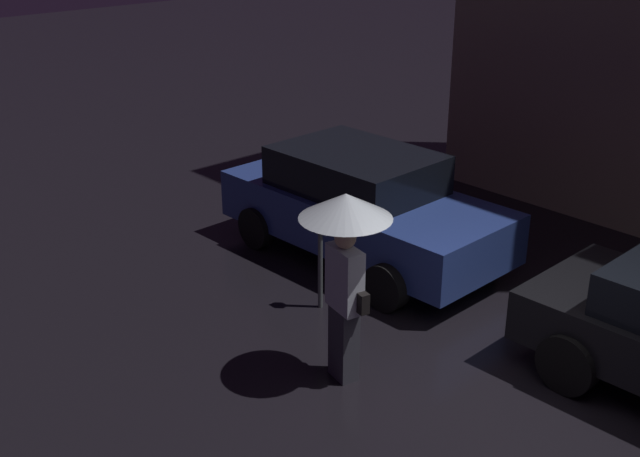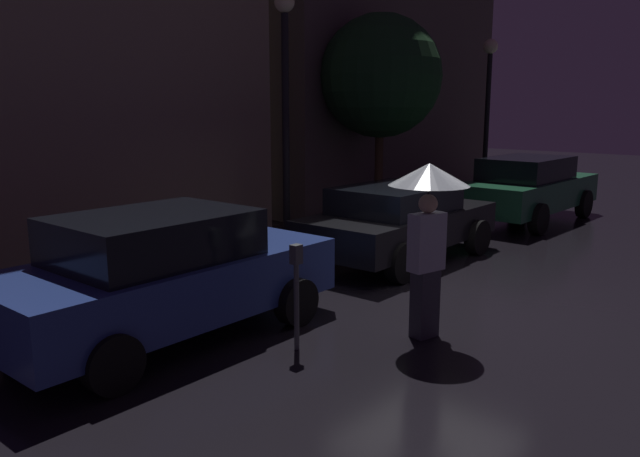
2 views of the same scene
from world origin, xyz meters
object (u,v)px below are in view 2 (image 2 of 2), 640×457
(parked_car_black, at_px, (399,220))
(street_lamp_near, at_px, (285,84))
(parked_car_blue, at_px, (164,273))
(pedestrian_with_umbrella, at_px, (428,208))
(parking_meter, at_px, (296,285))
(parked_car_green, at_px, (528,188))
(street_lamp_far, at_px, (488,92))

(parked_car_black, height_order, street_lamp_near, street_lamp_near)
(parked_car_blue, height_order, street_lamp_near, street_lamp_near)
(pedestrian_with_umbrella, relative_size, parking_meter, 1.70)
(parked_car_green, height_order, pedestrian_with_umbrella, pedestrian_with_umbrella)
(street_lamp_near, height_order, street_lamp_far, street_lamp_near)
(street_lamp_far, bearing_deg, street_lamp_near, 179.38)
(parked_car_blue, bearing_deg, parking_meter, -64.72)
(pedestrian_with_umbrella, distance_m, street_lamp_far, 11.51)
(parked_car_blue, height_order, pedestrian_with_umbrella, pedestrian_with_umbrella)
(parked_car_green, bearing_deg, street_lamp_far, 45.93)
(parked_car_black, xyz_separation_m, pedestrian_with_umbrella, (-2.98, -2.42, 0.86))
(street_lamp_far, bearing_deg, parked_car_green, -134.53)
(parking_meter, xyz_separation_m, street_lamp_near, (3.68, 3.76, 2.38))
(parked_car_black, height_order, parking_meter, parked_car_black)
(parked_car_green, xyz_separation_m, street_lamp_far, (2.24, 2.28, 2.31))
(parked_car_black, relative_size, parking_meter, 3.35)
(parked_car_black, bearing_deg, pedestrian_with_umbrella, -142.28)
(parked_car_blue, height_order, parked_car_green, parked_car_green)
(parking_meter, bearing_deg, parked_car_blue, 116.67)
(pedestrian_with_umbrella, bearing_deg, street_lamp_far, 35.89)
(parked_car_blue, height_order, street_lamp_far, street_lamp_far)
(pedestrian_with_umbrella, height_order, parking_meter, pedestrian_with_umbrella)
(street_lamp_near, bearing_deg, parked_car_blue, -152.63)
(pedestrian_with_umbrella, bearing_deg, parked_car_black, 51.52)
(parked_car_black, bearing_deg, street_lamp_near, 104.22)
(parked_car_black, xyz_separation_m, street_lamp_far, (7.48, 2.12, 2.40))
(parked_car_black, xyz_separation_m, street_lamp_near, (-0.62, 2.21, 2.42))
(parked_car_blue, xyz_separation_m, street_lamp_near, (4.42, 2.29, 2.35))
(parked_car_black, distance_m, street_lamp_far, 8.14)
(street_lamp_far, bearing_deg, parked_car_black, -164.16)
(parking_meter, bearing_deg, street_lamp_far, 17.31)
(parking_meter, relative_size, street_lamp_near, 0.26)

